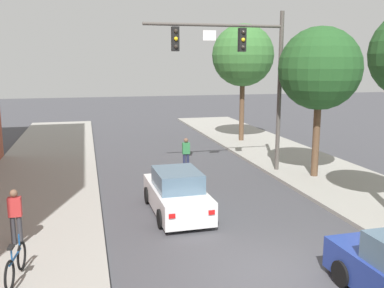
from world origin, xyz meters
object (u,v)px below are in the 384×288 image
traffic_signal_mast (244,62)px  street_tree_second (320,69)px  car_lead_white (177,194)px  bicycle_leaning (16,264)px  street_tree_third (243,56)px  pedestrian_crossing_road (186,153)px  pedestrian_sidewalk_left_walker (15,214)px

traffic_signal_mast → street_tree_second: 3.40m
car_lead_white → bicycle_leaning: bearing=-139.8°
traffic_signal_mast → street_tree_third: bearing=69.7°
car_lead_white → pedestrian_crossing_road: 6.22m
street_tree_third → pedestrian_crossing_road: bearing=-129.0°
traffic_signal_mast → pedestrian_crossing_road: bearing=148.8°
street_tree_third → traffic_signal_mast: bearing=-110.3°
pedestrian_crossing_road → bicycle_leaning: (-6.54, -10.03, -0.37)m
pedestrian_sidewalk_left_walker → street_tree_third: street_tree_third is taller
street_tree_second → pedestrian_crossing_road: bearing=151.4°
bicycle_leaning → street_tree_third: size_ratio=0.23×
pedestrian_sidewalk_left_walker → street_tree_third: bearing=49.9°
pedestrian_sidewalk_left_walker → street_tree_second: 13.77m
bicycle_leaning → street_tree_second: 14.60m
traffic_signal_mast → bicycle_leaning: traffic_signal_mast is taller
pedestrian_sidewalk_left_walker → car_lead_white: bearing=20.3°
bicycle_leaning → pedestrian_crossing_road: bearing=56.9°
pedestrian_crossing_road → car_lead_white: bearing=-106.2°
traffic_signal_mast → street_tree_third: size_ratio=0.98×
street_tree_second → street_tree_third: size_ratio=0.88×
traffic_signal_mast → pedestrian_sidewalk_left_walker: (-9.21, -6.41, -4.28)m
traffic_signal_mast → car_lead_white: traffic_signal_mast is taller
street_tree_second → traffic_signal_mast: bearing=153.6°
car_lead_white → pedestrian_sidewalk_left_walker: 5.43m
street_tree_second → street_tree_third: bearing=90.2°
bicycle_leaning → pedestrian_sidewalk_left_walker: bearing=97.5°
car_lead_white → street_tree_second: 8.88m
car_lead_white → street_tree_second: (7.16, 3.02, 4.31)m
bicycle_leaning → street_tree_third: street_tree_third is taller
car_lead_white → street_tree_third: 15.36m
pedestrian_crossing_road → street_tree_second: 7.43m
pedestrian_sidewalk_left_walker → bicycle_leaning: 2.25m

